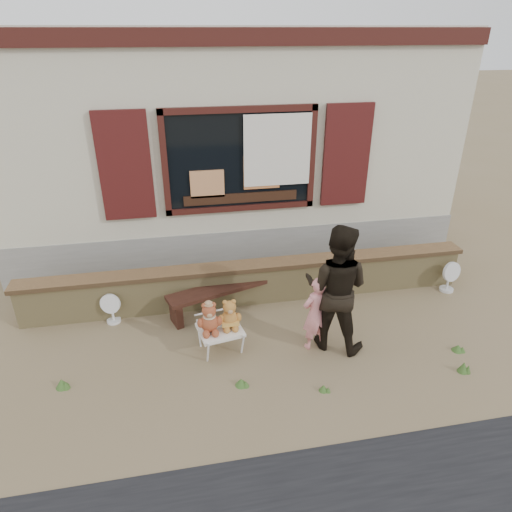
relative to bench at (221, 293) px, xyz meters
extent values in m
plane|color=olive|center=(0.52, -0.79, -0.31)|extent=(80.00, 80.00, 0.00)
cube|color=#B6AF93|center=(0.52, 3.71, 2.09)|extent=(8.00, 5.00, 3.20)
cube|color=gray|center=(0.52, 3.71, 0.09)|extent=(8.04, 5.04, 0.80)
cube|color=black|center=(0.52, 1.18, 1.74)|extent=(2.30, 0.04, 1.50)
cube|color=#3B1511|center=(0.52, 1.16, 2.54)|extent=(2.50, 0.08, 0.10)
cube|color=#3B1511|center=(0.52, 1.16, 0.94)|extent=(2.50, 0.08, 0.10)
cube|color=#3B1511|center=(-0.68, 1.16, 1.74)|extent=(0.10, 0.08, 1.70)
cube|color=#3B1511|center=(1.72, 1.16, 1.74)|extent=(0.10, 0.08, 1.70)
cube|color=#3F1211|center=(-1.28, 1.15, 1.74)|extent=(0.80, 0.07, 1.70)
cube|color=#3F1211|center=(2.32, 1.15, 1.74)|extent=(0.80, 0.07, 1.70)
cube|color=white|center=(1.12, 1.11, 1.89)|extent=(1.10, 0.02, 1.15)
cube|color=#3B1511|center=(0.52, 1.19, 3.54)|extent=(8.00, 0.12, 0.25)
cube|color=black|center=(0.52, 1.15, 1.12)|extent=(1.90, 0.06, 0.16)
cube|color=tan|center=(-0.03, 1.15, 1.39)|extent=(0.55, 0.06, 0.45)
cube|color=#E08447|center=(0.87, 1.15, 1.54)|extent=(0.60, 0.06, 0.55)
cube|color=tan|center=(0.52, 0.21, -0.01)|extent=(7.00, 0.30, 0.60)
cube|color=brown|center=(0.52, 0.21, 0.32)|extent=(7.10, 0.36, 0.07)
cube|color=black|center=(0.00, 0.00, 0.08)|extent=(1.70, 0.87, 0.06)
cube|color=black|center=(-0.70, -0.23, -0.14)|extent=(0.20, 0.33, 0.36)
cube|color=black|center=(0.70, 0.23, -0.14)|extent=(0.20, 0.33, 0.36)
cube|color=white|center=(-0.12, -0.96, 0.01)|extent=(0.65, 0.60, 0.04)
cylinder|color=silver|center=(-0.32, -1.22, -0.16)|extent=(0.03, 0.03, 0.31)
cylinder|color=silver|center=(0.15, -1.13, -0.16)|extent=(0.03, 0.03, 0.31)
cylinder|color=silver|center=(-0.40, -0.79, -0.16)|extent=(0.03, 0.03, 0.31)
cylinder|color=silver|center=(0.07, -0.70, -0.16)|extent=(0.03, 0.03, 0.31)
imported|color=pink|center=(1.15, -1.13, 0.23)|extent=(0.45, 0.35, 1.09)
imported|color=black|center=(1.41, -1.12, 0.58)|extent=(1.10, 1.04, 1.80)
cylinder|color=white|center=(-1.63, 0.00, -0.29)|extent=(0.21, 0.21, 0.04)
cylinder|color=white|center=(-1.63, 0.00, -0.16)|extent=(0.03, 0.03, 0.26)
cylinder|color=white|center=(-1.63, 0.00, 0.02)|extent=(0.32, 0.18, 0.30)
cylinder|color=silver|center=(3.80, -0.11, -0.29)|extent=(0.23, 0.23, 0.04)
cylinder|color=silver|center=(3.80, -0.11, -0.15)|extent=(0.04, 0.04, 0.29)
cylinder|color=silver|center=(3.80, -0.11, 0.06)|extent=(0.35, 0.17, 0.34)
cone|color=#3C6127|center=(-0.20, -0.47, -0.24)|extent=(0.17, 0.17, 0.14)
cone|color=#3C6127|center=(1.01, -1.99, -0.27)|extent=(0.11, 0.11, 0.09)
cone|color=#3C6127|center=(-2.13, -1.33, -0.25)|extent=(0.16, 0.16, 0.12)
cone|color=#3C6127|center=(2.88, -2.00, -0.24)|extent=(0.14, 0.14, 0.15)
cone|color=#3C6127|center=(0.04, -1.71, -0.26)|extent=(0.15, 0.15, 0.10)
cone|color=#3C6127|center=(3.06, -1.60, -0.27)|extent=(0.16, 0.16, 0.10)
camera|label=1|loc=(-0.60, -6.00, 3.66)|focal=32.00mm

